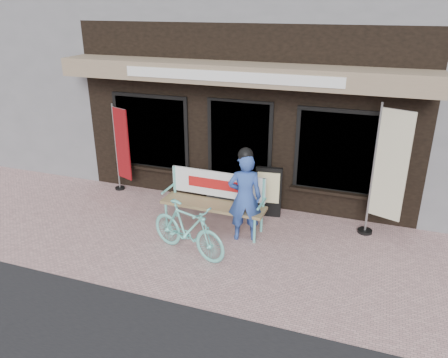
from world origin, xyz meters
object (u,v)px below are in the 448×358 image
at_px(person, 245,196).
at_px(bicycle, 188,229).
at_px(nobori_red, 121,148).
at_px(nobori_cream, 387,172).
at_px(menu_stand, 268,191).
at_px(bench, 215,196).

relative_size(person, bicycle, 1.12).
distance_m(nobori_red, nobori_cream, 5.42).
bearing_deg(person, menu_stand, 61.45).
bearing_deg(nobori_red, person, 1.70).
bearing_deg(nobori_cream, person, -138.14).
height_order(bicycle, menu_stand, menu_stand).
distance_m(person, nobori_cream, 2.46).
relative_size(nobori_red, nobori_cream, 0.81).
height_order(person, menu_stand, person).
height_order(bicycle, nobori_cream, nobori_cream).
xyz_separation_m(nobori_red, menu_stand, (3.31, -0.09, -0.49)).
relative_size(bicycle, nobori_cream, 0.63).
bearing_deg(nobori_red, nobori_cream, 18.60).
relative_size(bench, person, 1.14).
distance_m(bicycle, nobori_cream, 3.52).
xyz_separation_m(bench, bicycle, (-0.09, -1.05, -0.16)).
xyz_separation_m(nobori_cream, menu_stand, (-2.09, 0.15, -0.73)).
height_order(nobori_red, menu_stand, nobori_red).
height_order(bench, person, person).
height_order(person, nobori_cream, nobori_cream).
height_order(bench, menu_stand, bench).
distance_m(person, nobori_red, 3.33).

